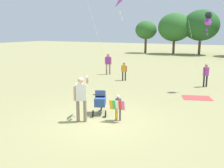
{
  "coord_description": "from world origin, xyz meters",
  "views": [
    {
      "loc": [
        4.79,
        -7.89,
        3.47
      ],
      "look_at": [
        0.02,
        1.08,
        1.3
      ],
      "focal_mm": 39.97,
      "sensor_mm": 36.0,
      "label": 1
    }
  ],
  "objects_px": {
    "picnic_blanket": "(197,98)",
    "person_sitting_far": "(124,70)",
    "person_red_shirt": "(108,62)",
    "person_couple_left": "(206,73)",
    "kite_orange_delta": "(208,19)",
    "child_with_butterfly_kite": "(118,106)",
    "stroller": "(100,100)",
    "person_adult_flyer": "(81,95)",
    "kite_adult_black": "(120,3)"
  },
  "relations": [
    {
      "from": "person_sitting_far",
      "to": "person_red_shirt",
      "type": "bearing_deg",
      "value": 142.92
    },
    {
      "from": "kite_adult_black",
      "to": "person_couple_left",
      "type": "distance_m",
      "value": 8.56
    },
    {
      "from": "kite_orange_delta",
      "to": "person_couple_left",
      "type": "xyz_separation_m",
      "value": [
        -0.07,
        1.4,
        -3.24
      ]
    },
    {
      "from": "kite_orange_delta",
      "to": "person_red_shirt",
      "type": "height_order",
      "value": "kite_orange_delta"
    },
    {
      "from": "person_adult_flyer",
      "to": "stroller",
      "type": "distance_m",
      "value": 1.26
    },
    {
      "from": "person_adult_flyer",
      "to": "picnic_blanket",
      "type": "xyz_separation_m",
      "value": [
        3.36,
        5.76,
        -1.06
      ]
    },
    {
      "from": "child_with_butterfly_kite",
      "to": "kite_adult_black",
      "type": "height_order",
      "value": "kite_adult_black"
    },
    {
      "from": "person_sitting_far",
      "to": "picnic_blanket",
      "type": "relative_size",
      "value": 0.9
    },
    {
      "from": "person_adult_flyer",
      "to": "kite_orange_delta",
      "type": "distance_m",
      "value": 8.66
    },
    {
      "from": "person_red_shirt",
      "to": "person_adult_flyer",
      "type": "bearing_deg",
      "value": -66.63
    },
    {
      "from": "picnic_blanket",
      "to": "person_sitting_far",
      "type": "bearing_deg",
      "value": 155.58
    },
    {
      "from": "person_adult_flyer",
      "to": "kite_orange_delta",
      "type": "relative_size",
      "value": 0.41
    },
    {
      "from": "kite_orange_delta",
      "to": "person_sitting_far",
      "type": "xyz_separation_m",
      "value": [
        -5.47,
        0.87,
        -3.33
      ]
    },
    {
      "from": "kite_orange_delta",
      "to": "kite_adult_black",
      "type": "bearing_deg",
      "value": -112.18
    },
    {
      "from": "person_red_shirt",
      "to": "person_couple_left",
      "type": "xyz_separation_m",
      "value": [
        7.62,
        -1.14,
        -0.14
      ]
    },
    {
      "from": "stroller",
      "to": "person_sitting_far",
      "type": "xyz_separation_m",
      "value": [
        -2.22,
        7.06,
        0.16
      ]
    },
    {
      "from": "child_with_butterfly_kite",
      "to": "stroller",
      "type": "xyz_separation_m",
      "value": [
        -1.04,
        0.39,
        -0.01
      ]
    },
    {
      "from": "person_adult_flyer",
      "to": "person_couple_left",
      "type": "xyz_separation_m",
      "value": [
        3.34,
        8.76,
        -0.2
      ]
    },
    {
      "from": "person_adult_flyer",
      "to": "kite_adult_black",
      "type": "height_order",
      "value": "kite_adult_black"
    },
    {
      "from": "child_with_butterfly_kite",
      "to": "person_adult_flyer",
      "type": "distance_m",
      "value": 1.49
    },
    {
      "from": "person_red_shirt",
      "to": "picnic_blanket",
      "type": "xyz_separation_m",
      "value": [
        7.63,
        -4.13,
        -1.0
      ]
    },
    {
      "from": "person_sitting_far",
      "to": "picnic_blanket",
      "type": "bearing_deg",
      "value": -24.42
    },
    {
      "from": "child_with_butterfly_kite",
      "to": "person_adult_flyer",
      "type": "xyz_separation_m",
      "value": [
        -1.19,
        -0.77,
        0.45
      ]
    },
    {
      "from": "picnic_blanket",
      "to": "kite_adult_black",
      "type": "bearing_deg",
      "value": -118.6
    },
    {
      "from": "kite_orange_delta",
      "to": "person_adult_flyer",
      "type": "bearing_deg",
      "value": -114.83
    },
    {
      "from": "person_adult_flyer",
      "to": "picnic_blanket",
      "type": "distance_m",
      "value": 6.75
    },
    {
      "from": "child_with_butterfly_kite",
      "to": "kite_orange_delta",
      "type": "relative_size",
      "value": 0.23
    },
    {
      "from": "person_red_shirt",
      "to": "person_sitting_far",
      "type": "xyz_separation_m",
      "value": [
        2.21,
        -1.67,
        -0.24
      ]
    },
    {
      "from": "person_adult_flyer",
      "to": "person_red_shirt",
      "type": "relative_size",
      "value": 1.08
    },
    {
      "from": "person_couple_left",
      "to": "picnic_blanket",
      "type": "xyz_separation_m",
      "value": [
        0.02,
        -2.99,
        -0.85
      ]
    },
    {
      "from": "kite_adult_black",
      "to": "person_sitting_far",
      "type": "bearing_deg",
      "value": 113.93
    },
    {
      "from": "person_adult_flyer",
      "to": "person_sitting_far",
      "type": "relative_size",
      "value": 1.42
    },
    {
      "from": "stroller",
      "to": "picnic_blanket",
      "type": "distance_m",
      "value": 5.64
    },
    {
      "from": "person_sitting_far",
      "to": "stroller",
      "type": "bearing_deg",
      "value": -72.55
    },
    {
      "from": "child_with_butterfly_kite",
      "to": "person_red_shirt",
      "type": "height_order",
      "value": "person_red_shirt"
    },
    {
      "from": "kite_adult_black",
      "to": "kite_orange_delta",
      "type": "height_order",
      "value": "kite_adult_black"
    },
    {
      "from": "person_red_shirt",
      "to": "person_sitting_far",
      "type": "bearing_deg",
      "value": -37.08
    },
    {
      "from": "stroller",
      "to": "person_sitting_far",
      "type": "distance_m",
      "value": 7.4
    },
    {
      "from": "person_couple_left",
      "to": "picnic_blanket",
      "type": "distance_m",
      "value": 3.11
    },
    {
      "from": "picnic_blanket",
      "to": "person_adult_flyer",
      "type": "bearing_deg",
      "value": -120.21
    },
    {
      "from": "child_with_butterfly_kite",
      "to": "person_sitting_far",
      "type": "relative_size",
      "value": 0.79
    },
    {
      "from": "person_red_shirt",
      "to": "stroller",
      "type": "bearing_deg",
      "value": -63.1
    },
    {
      "from": "person_adult_flyer",
      "to": "kite_orange_delta",
      "type": "height_order",
      "value": "kite_orange_delta"
    },
    {
      "from": "child_with_butterfly_kite",
      "to": "person_sitting_far",
      "type": "bearing_deg",
      "value": 113.61
    },
    {
      "from": "picnic_blanket",
      "to": "person_red_shirt",
      "type": "bearing_deg",
      "value": 151.57
    },
    {
      "from": "kite_adult_black",
      "to": "person_sitting_far",
      "type": "xyz_separation_m",
      "value": [
        -3.03,
        6.84,
        -3.74
      ]
    },
    {
      "from": "person_red_shirt",
      "to": "kite_orange_delta",
      "type": "bearing_deg",
      "value": -18.28
    },
    {
      "from": "kite_adult_black",
      "to": "picnic_blanket",
      "type": "bearing_deg",
      "value": 61.4
    },
    {
      "from": "person_red_shirt",
      "to": "picnic_blanket",
      "type": "relative_size",
      "value": 1.18
    },
    {
      "from": "kite_orange_delta",
      "to": "picnic_blanket",
      "type": "distance_m",
      "value": 4.39
    }
  ]
}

